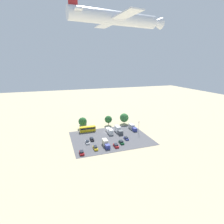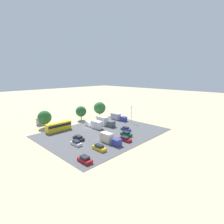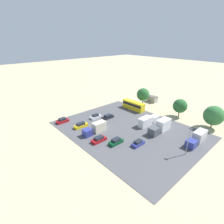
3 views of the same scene
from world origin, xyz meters
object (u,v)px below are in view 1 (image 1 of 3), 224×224
Objects in this scene: parked_car_5 at (116,146)px; parked_car_1 at (87,142)px; parked_truck_1 at (118,130)px; parked_truck_3 at (106,143)px; parked_car_0 at (126,138)px; parked_truck_2 at (132,127)px; parked_car_6 at (121,142)px; parked_car_4 at (92,139)px; airplane at (119,19)px; shed_building at (83,123)px; parked_car_3 at (82,153)px; bus at (88,129)px; parked_car_2 at (95,148)px; parked_truck_0 at (110,131)px.

parked_car_1 is at bearing -33.54° from parked_car_5.
parked_truck_3 is (13.23, 15.83, -0.23)m from parked_truck_1.
parked_car_1 is 23.89m from parked_truck_1.
parked_truck_2 reaches higher than parked_car_0.
parked_car_1 is 18.72m from parked_car_6.
airplane is at bearing 94.60° from parked_car_4.
shed_building reaches higher than parked_car_3.
parked_truck_3 is at bearing 12.28° from bus.
parked_car_6 is 61.80m from airplane.
parked_car_1 is 10.76m from parked_truck_3.
parked_car_0 is 0.44× the size of parked_truck_1.
parked_car_5 is (-10.44, 39.87, -0.66)m from shed_building.
parked_car_2 is 0.14× the size of airplane.
parked_car_5 is (8.84, 6.91, 0.02)m from parked_car_0.
parked_car_1 is at bearing 19.44° from parked_truck_2.
shed_building is 0.96× the size of parked_car_2.
parked_car_3 is (27.25, 8.87, 0.07)m from parked_car_0.
parked_truck_2 is at bearing 4.74° from parked_truck_0.
bus is 23.99m from parked_truck_3.
parked_truck_3 is at bearing 1.35° from parked_car_6.
parked_truck_0 is (-13.19, 20.74, 0.12)m from shed_building.
parked_car_0 is 0.51× the size of parked_truck_3.
parked_car_1 is 1.00× the size of parked_car_3.
parked_car_0 is at bearing 174.75° from parked_car_1.
parked_car_1 is at bearing 84.31° from shed_building.
parked_truck_3 is at bearing 143.87° from parked_car_1.
parked_car_3 reaches higher than parked_car_6.
parked_truck_1 is at bearing 152.57° from airplane.
bus is at bearing -10.87° from parked_truck_2.
parked_truck_0 is 0.28× the size of airplane.
parked_car_0 is at bearing -163.10° from parked_car_2.
parked_truck_2 reaches higher than parked_car_4.
parked_car_2 is at bearing -2.20° from bus.
parked_truck_1 is (-5.62, 0.66, 0.24)m from parked_truck_0.
parked_car_1 is 0.93× the size of parked_car_5.
parked_car_1 is at bearing -175.44° from airplane.
parked_truck_1 is at bearing -129.87° from parked_truck_3.
shed_building is 38.19m from parked_car_0.
airplane is (15.85, 41.01, 54.15)m from parked_truck_1.
parked_car_1 is at bearing 174.75° from parked_car_0.
parked_car_6 is at bearing 149.05° from airplane.
airplane is at bearing -103.78° from parked_truck_0.
parked_car_3 is 43.74m from parked_truck_2.
parked_truck_3 is at bearing 119.55° from parked_car_4.
parked_car_3 is 0.90× the size of parked_car_4.
parked_car_1 is 11.96m from parked_car_3.
parked_truck_0 is 1.03× the size of parked_truck_2.
parked_truck_2 is (-29.39, -8.30, 0.79)m from parked_car_4.
shed_building is 1.07× the size of parked_car_1.
parked_car_0 is 28.65m from parked_car_3.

